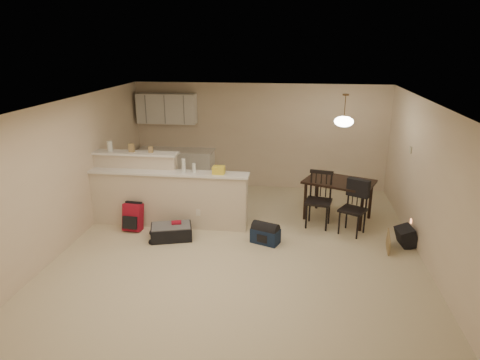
% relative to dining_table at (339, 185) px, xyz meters
% --- Properties ---
extents(room, '(7.00, 7.02, 2.50)m').
position_rel_dining_table_xyz_m(room, '(-1.75, -1.65, 0.54)').
color(room, beige).
rests_on(room, ground).
extents(breakfast_bar, '(3.08, 0.58, 1.39)m').
position_rel_dining_table_xyz_m(breakfast_bar, '(-3.50, -0.67, -0.10)').
color(breakfast_bar, beige).
rests_on(breakfast_bar, ground).
extents(upper_cabinets, '(1.40, 0.34, 0.70)m').
position_rel_dining_table_xyz_m(upper_cabinets, '(-3.95, 1.67, 1.19)').
color(upper_cabinets, white).
rests_on(upper_cabinets, room).
extents(kitchen_counter, '(1.80, 0.60, 0.90)m').
position_rel_dining_table_xyz_m(kitchen_counter, '(-3.75, 1.54, -0.26)').
color(kitchen_counter, white).
rests_on(kitchen_counter, ground).
extents(thermostat, '(0.02, 0.12, 0.12)m').
position_rel_dining_table_xyz_m(thermostat, '(1.24, -0.10, 0.79)').
color(thermostat, beige).
rests_on(thermostat, room).
extents(jar, '(0.10, 0.10, 0.20)m').
position_rel_dining_table_xyz_m(jar, '(-4.44, -0.53, 0.78)').
color(jar, silver).
rests_on(jar, breakfast_bar).
extents(cereal_box, '(0.10, 0.07, 0.16)m').
position_rel_dining_table_xyz_m(cereal_box, '(-4.00, -0.53, 0.76)').
color(cereal_box, '#A08352').
rests_on(cereal_box, breakfast_bar).
extents(small_box, '(0.08, 0.06, 0.12)m').
position_rel_dining_table_xyz_m(small_box, '(-3.62, -0.53, 0.74)').
color(small_box, '#A08352').
rests_on(small_box, breakfast_bar).
extents(bottle_a, '(0.07, 0.07, 0.26)m').
position_rel_dining_table_xyz_m(bottle_a, '(-2.93, -0.75, 0.51)').
color(bottle_a, silver).
rests_on(bottle_a, breakfast_bar).
extents(bottle_b, '(0.06, 0.06, 0.18)m').
position_rel_dining_table_xyz_m(bottle_b, '(-2.73, -0.75, 0.47)').
color(bottle_b, silver).
rests_on(bottle_b, breakfast_bar).
extents(bag_lump, '(0.22, 0.18, 0.14)m').
position_rel_dining_table_xyz_m(bag_lump, '(-2.27, -0.75, 0.45)').
color(bag_lump, '#A08352').
rests_on(bag_lump, breakfast_bar).
extents(dining_table, '(1.52, 1.28, 0.81)m').
position_rel_dining_table_xyz_m(dining_table, '(0.00, 0.00, 0.00)').
color(dining_table, black).
rests_on(dining_table, ground).
extents(pendant_lamp, '(0.36, 0.36, 0.62)m').
position_rel_dining_table_xyz_m(pendant_lamp, '(0.00, -0.00, 1.28)').
color(pendant_lamp, brown).
rests_on(pendant_lamp, room).
extents(dining_chair_near, '(0.55, 0.53, 1.07)m').
position_rel_dining_table_xyz_m(dining_chair_near, '(-0.40, -0.42, -0.17)').
color(dining_chair_near, black).
rests_on(dining_chair_near, ground).
extents(dining_chair_far, '(0.58, 0.57, 0.99)m').
position_rel_dining_table_xyz_m(dining_chair_far, '(0.21, -0.67, -0.21)').
color(dining_chair_far, black).
rests_on(dining_chair_far, ground).
extents(suitcase, '(0.83, 0.66, 0.24)m').
position_rel_dining_table_xyz_m(suitcase, '(-3.05, -1.32, -0.59)').
color(suitcase, black).
rests_on(suitcase, ground).
extents(red_backpack, '(0.36, 0.24, 0.51)m').
position_rel_dining_table_xyz_m(red_backpack, '(-3.88, -1.04, -0.45)').
color(red_backpack, maroon).
rests_on(red_backpack, ground).
extents(navy_duffel, '(0.55, 0.43, 0.27)m').
position_rel_dining_table_xyz_m(navy_duffel, '(-1.35, -1.27, -0.58)').
color(navy_duffel, '#13223D').
rests_on(navy_duffel, ground).
extents(black_daypack, '(0.31, 0.40, 0.33)m').
position_rel_dining_table_xyz_m(black_daypack, '(1.10, -1.04, -0.55)').
color(black_daypack, black).
rests_on(black_daypack, ground).
extents(cardboard_sheet, '(0.06, 0.42, 0.32)m').
position_rel_dining_table_xyz_m(cardboard_sheet, '(0.75, -1.33, -0.55)').
color(cardboard_sheet, '#A08352').
rests_on(cardboard_sheet, ground).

